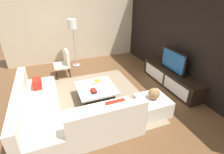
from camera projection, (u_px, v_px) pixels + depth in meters
The scene contains 14 objects.
ground_plane at pixel (94, 102), 4.51m from camera, with size 14.00×14.00×0.00m, color brown.
feature_wall_back at pixel (186, 40), 4.72m from camera, with size 6.40×0.12×2.80m, color black.
side_wall_left at pixel (74, 25), 6.56m from camera, with size 0.12×5.20×2.80m, color beige.
area_rug at pixel (93, 100), 4.59m from camera, with size 3.00×2.73×0.01m, color gray.
media_console at pixel (170, 78), 5.16m from camera, with size 2.22×0.48×0.50m.
television at pixel (173, 61), 4.90m from camera, with size 0.99×0.06×0.63m.
sectional_couch at pixel (61, 114), 3.66m from camera, with size 2.54×2.39×0.83m.
coffee_table at pixel (96, 93), 4.53m from camera, with size 0.99×0.97×0.38m.
accent_chair_near at pixel (64, 62), 5.66m from camera, with size 0.53×0.50×0.87m.
floor_lamp at pixel (73, 27), 5.96m from camera, with size 0.32×0.32×1.72m.
ottoman at pixel (152, 105), 4.05m from camera, with size 0.70×0.70×0.40m, color silver.
fruit_bowl at pixel (98, 82), 4.61m from camera, with size 0.28×0.28×0.13m.
decorative_ball at pixel (154, 94), 3.90m from camera, with size 0.27×0.27×0.27m, color #997247.
book_stack at pixel (94, 91), 4.21m from camera, with size 0.20×0.14×0.08m.
Camera 1 is at (3.61, -0.89, 2.68)m, focal length 27.42 mm.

